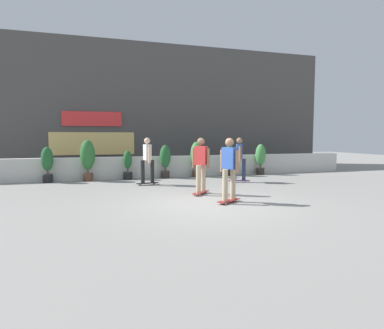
{
  "coord_description": "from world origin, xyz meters",
  "views": [
    {
      "loc": [
        -2.93,
        -7.91,
        1.73
      ],
      "look_at": [
        0.0,
        1.5,
        0.9
      ],
      "focal_mm": 30.91,
      "sensor_mm": 36.0,
      "label": 1
    }
  ],
  "objects_px": {
    "potted_plant_1": "(88,157)",
    "potted_plant_4": "(197,157)",
    "skater_far_right": "(229,167)",
    "potted_plant_2": "(128,164)",
    "potted_plant_0": "(47,162)",
    "skater_mid_plaza": "(201,163)",
    "skater_by_wall_left": "(239,158)",
    "potted_plant_6": "(261,157)",
    "skater_foreground": "(147,159)",
    "potted_plant_3": "(165,159)",
    "potted_plant_5": "(230,158)"
  },
  "relations": [
    {
      "from": "potted_plant_1",
      "to": "potted_plant_4",
      "type": "relative_size",
      "value": 1.06
    },
    {
      "from": "potted_plant_1",
      "to": "skater_far_right",
      "type": "distance_m",
      "value": 6.61
    },
    {
      "from": "potted_plant_4",
      "to": "potted_plant_2",
      "type": "bearing_deg",
      "value": 180.0
    },
    {
      "from": "skater_far_right",
      "to": "potted_plant_0",
      "type": "bearing_deg",
      "value": 131.74
    },
    {
      "from": "potted_plant_1",
      "to": "skater_far_right",
      "type": "bearing_deg",
      "value": -57.7
    },
    {
      "from": "potted_plant_4",
      "to": "skater_far_right",
      "type": "height_order",
      "value": "skater_far_right"
    },
    {
      "from": "skater_mid_plaza",
      "to": "skater_by_wall_left",
      "type": "distance_m",
      "value": 3.09
    },
    {
      "from": "potted_plant_6",
      "to": "skater_foreground",
      "type": "relative_size",
      "value": 0.82
    },
    {
      "from": "potted_plant_2",
      "to": "potted_plant_0",
      "type": "bearing_deg",
      "value": 180.0
    },
    {
      "from": "skater_by_wall_left",
      "to": "potted_plant_3",
      "type": "bearing_deg",
      "value": 139.39
    },
    {
      "from": "skater_mid_plaza",
      "to": "skater_by_wall_left",
      "type": "xyz_separation_m",
      "value": [
        2.26,
        2.11,
        0.0
      ]
    },
    {
      "from": "potted_plant_5",
      "to": "potted_plant_6",
      "type": "xyz_separation_m",
      "value": [
        1.54,
        0.0,
        0.02
      ]
    },
    {
      "from": "potted_plant_3",
      "to": "potted_plant_2",
      "type": "bearing_deg",
      "value": 180.0
    },
    {
      "from": "skater_foreground",
      "to": "skater_far_right",
      "type": "xyz_separation_m",
      "value": [
        1.49,
        -3.85,
        0.0
      ]
    },
    {
      "from": "skater_by_wall_left",
      "to": "potted_plant_0",
      "type": "bearing_deg",
      "value": 163.47
    },
    {
      "from": "potted_plant_5",
      "to": "potted_plant_4",
      "type": "bearing_deg",
      "value": 180.0
    },
    {
      "from": "potted_plant_0",
      "to": "potted_plant_2",
      "type": "distance_m",
      "value": 2.99
    },
    {
      "from": "potted_plant_2",
      "to": "potted_plant_6",
      "type": "distance_m",
      "value": 6.02
    },
    {
      "from": "potted_plant_2",
      "to": "potted_plant_3",
      "type": "bearing_deg",
      "value": 0.0
    },
    {
      "from": "potted_plant_0",
      "to": "skater_far_right",
      "type": "xyz_separation_m",
      "value": [
        4.99,
        -5.59,
        0.18
      ]
    },
    {
      "from": "skater_far_right",
      "to": "skater_mid_plaza",
      "type": "bearing_deg",
      "value": 101.72
    },
    {
      "from": "potted_plant_4",
      "to": "potted_plant_6",
      "type": "distance_m",
      "value": 3.09
    },
    {
      "from": "potted_plant_3",
      "to": "potted_plant_4",
      "type": "height_order",
      "value": "potted_plant_4"
    },
    {
      "from": "potted_plant_6",
      "to": "potted_plant_3",
      "type": "bearing_deg",
      "value": 180.0
    },
    {
      "from": "potted_plant_2",
      "to": "potted_plant_6",
      "type": "height_order",
      "value": "potted_plant_6"
    },
    {
      "from": "potted_plant_0",
      "to": "potted_plant_4",
      "type": "relative_size",
      "value": 0.89
    },
    {
      "from": "potted_plant_2",
      "to": "potted_plant_6",
      "type": "relative_size",
      "value": 0.84
    },
    {
      "from": "potted_plant_5",
      "to": "potted_plant_6",
      "type": "bearing_deg",
      "value": 0.0
    },
    {
      "from": "potted_plant_1",
      "to": "skater_by_wall_left",
      "type": "distance_m",
      "value": 5.87
    },
    {
      "from": "skater_far_right",
      "to": "skater_by_wall_left",
      "type": "distance_m",
      "value": 4.04
    },
    {
      "from": "potted_plant_5",
      "to": "skater_far_right",
      "type": "xyz_separation_m",
      "value": [
        -2.47,
        -5.59,
        0.16
      ]
    },
    {
      "from": "potted_plant_4",
      "to": "skater_mid_plaza",
      "type": "distance_m",
      "value": 4.35
    },
    {
      "from": "potted_plant_6",
      "to": "skater_by_wall_left",
      "type": "xyz_separation_m",
      "value": [
        -2.05,
        -2.06,
        0.14
      ]
    },
    {
      "from": "potted_plant_0",
      "to": "potted_plant_2",
      "type": "relative_size",
      "value": 1.15
    },
    {
      "from": "potted_plant_6",
      "to": "skater_foreground",
      "type": "height_order",
      "value": "skater_foreground"
    },
    {
      "from": "potted_plant_1",
      "to": "potted_plant_3",
      "type": "height_order",
      "value": "potted_plant_1"
    },
    {
      "from": "potted_plant_4",
      "to": "skater_far_right",
      "type": "xyz_separation_m",
      "value": [
        -0.93,
        -5.59,
        0.06
      ]
    },
    {
      "from": "potted_plant_0",
      "to": "skater_mid_plaza",
      "type": "relative_size",
      "value": 0.8
    },
    {
      "from": "potted_plant_5",
      "to": "skater_far_right",
      "type": "distance_m",
      "value": 6.11
    },
    {
      "from": "potted_plant_3",
      "to": "skater_foreground",
      "type": "xyz_separation_m",
      "value": [
        -1.04,
        -1.74,
        0.15
      ]
    },
    {
      "from": "skater_mid_plaza",
      "to": "skater_far_right",
      "type": "bearing_deg",
      "value": -78.28
    },
    {
      "from": "potted_plant_2",
      "to": "skater_by_wall_left",
      "type": "distance_m",
      "value": 4.48
    },
    {
      "from": "skater_by_wall_left",
      "to": "skater_far_right",
      "type": "bearing_deg",
      "value": -119.11
    },
    {
      "from": "potted_plant_3",
      "to": "potted_plant_4",
      "type": "bearing_deg",
      "value": 0.0
    },
    {
      "from": "potted_plant_0",
      "to": "potted_plant_2",
      "type": "xyz_separation_m",
      "value": [
        2.99,
        0.0,
        -0.15
      ]
    },
    {
      "from": "potted_plant_2",
      "to": "potted_plant_4",
      "type": "distance_m",
      "value": 2.94
    },
    {
      "from": "potted_plant_2",
      "to": "potted_plant_5",
      "type": "bearing_deg",
      "value": 0.0
    },
    {
      "from": "potted_plant_3",
      "to": "potted_plant_6",
      "type": "xyz_separation_m",
      "value": [
        4.46,
        0.0,
        0.0
      ]
    },
    {
      "from": "potted_plant_1",
      "to": "skater_far_right",
      "type": "height_order",
      "value": "skater_far_right"
    },
    {
      "from": "potted_plant_2",
      "to": "skater_mid_plaza",
      "type": "height_order",
      "value": "skater_mid_plaza"
    }
  ]
}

